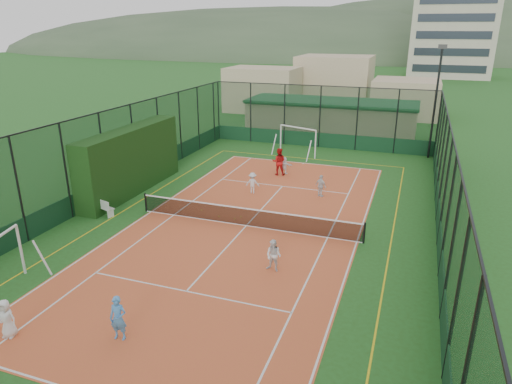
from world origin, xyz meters
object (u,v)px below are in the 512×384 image
Objects in this scene: clubhouse at (331,118)px; coach at (279,162)px; child_far_right at (321,186)px; floodlight_ne at (435,103)px; child_far_left at (253,183)px; child_far_back at (284,165)px; child_near_left at (6,319)px; child_near_mid at (118,318)px; child_near_right at (274,256)px; futsal_goal_far at (298,141)px; white_bench at (101,206)px.

coach is (-0.92, -13.39, -0.65)m from clubhouse.
coach reaches higher than child_far_right.
floodlight_ne is 12.83m from coach.
child_far_left reaches higher than child_far_back.
child_near_mid reaches higher than child_near_left.
coach is (-0.28, -0.40, 0.34)m from child_far_back.
child_far_left is (-9.94, -11.97, -3.48)m from floodlight_ne.
child_far_back is at bearing -140.60° from floodlight_ne.
child_far_right is (-0.00, 9.20, -0.02)m from child_near_right.
futsal_goal_far is 5.33m from coach.
child_near_right is at bearing 93.40° from coach.
white_bench is 1.29× the size of child_far_right.
child_near_mid is at bearing 82.39° from child_far_left.
child_far_back is at bearing 71.45° from white_bench.
child_far_right is at bearing -46.78° from futsal_goal_far.
child_far_right is at bearing 48.72° from white_bench.
floodlight_ne is at bearing -139.94° from child_far_left.
child_far_right is 4.87m from child_far_back.
child_near_left is at bearing -124.62° from child_near_right.
child_near_left is 1.04× the size of child_far_left.
clubhouse is 31.58m from child_near_mid.
child_near_right is 9.32m from child_far_left.
child_near_right is at bearing 34.56° from child_near_left.
white_bench is 0.92× the size of coach.
floodlight_ne is 0.54× the size of clubhouse.
clubhouse reaches higher than white_bench.
child_far_back is at bearing -17.34° from child_far_right.
child_far_back is at bearing 80.30° from child_near_mid.
coach is (6.88, 9.73, 0.45)m from white_bench.
child_far_right is (6.75, 16.06, -0.00)m from child_near_left.
coach is (-3.55, 12.41, 0.24)m from child_near_right.
child_near_right is 1.07× the size of child_far_left.
clubhouse is 25.95m from child_near_right.
clubhouse is at bearing 105.73° from child_near_right.
child_near_left is at bearing -52.26° from white_bench.
child_near_right is 9.20m from child_far_right.
floodlight_ne is at bearing 35.55° from futsal_goal_far.
child_far_left is at bearing 83.09° from child_near_mid.
child_far_left is (6.46, 5.75, 0.17)m from white_bench.
futsal_goal_far is at bearing 71.91° from child_near_left.
child_near_left is 0.72× the size of coach.
floodlight_ne is 15.94m from child_far_left.
child_far_left is at bearing -129.72° from floodlight_ne.
child_near_mid is 1.12× the size of child_near_right.
child_far_back is (0.39, -4.93, -0.49)m from futsal_goal_far.
floodlight_ne reaches higher than child_near_left.
white_bench is 11.93m from coach.
coach is at bearing 71.45° from white_bench.
child_near_mid is at bearing 6.80° from child_near_left.
clubhouse is 11.57× the size of child_far_right.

